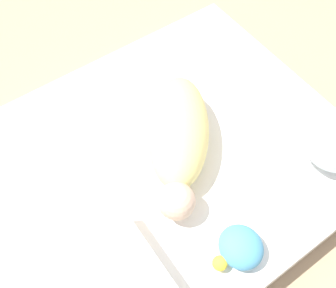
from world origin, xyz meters
TOP-DOWN VIEW (x-y plane):
  - ground_plane at (0.00, 0.00)m, footprint 12.00×12.00m
  - bed_mattress at (0.00, 0.00)m, footprint 1.24×0.98m
  - swaddled_baby at (-0.07, 0.01)m, footprint 0.40×0.46m
  - turtle_plush at (-0.01, 0.38)m, footprint 0.15×0.13m

SIDE VIEW (x-z plane):
  - ground_plane at x=0.00m, z-range 0.00..0.00m
  - bed_mattress at x=0.00m, z-range 0.00..0.14m
  - turtle_plush at x=-0.01m, z-range 0.14..0.23m
  - swaddled_baby at x=-0.07m, z-range 0.14..0.32m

